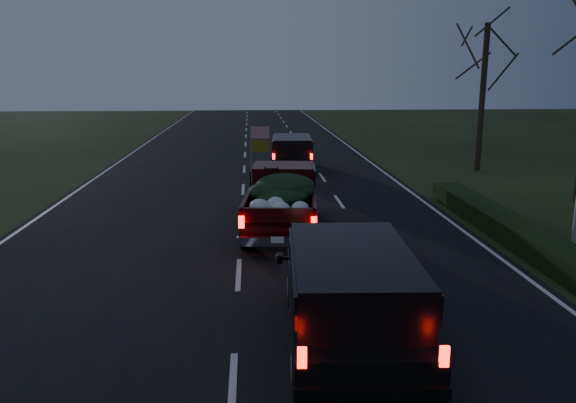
{
  "coord_description": "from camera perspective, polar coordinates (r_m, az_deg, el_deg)",
  "views": [
    {
      "loc": [
        0.33,
        -12.71,
        4.71
      ],
      "look_at": [
        1.32,
        2.08,
        1.3
      ],
      "focal_mm": 35.0,
      "sensor_mm": 36.0,
      "label": 1
    }
  ],
  "objects": [
    {
      "name": "ground",
      "position": [
        13.56,
        -5.04,
        -7.43
      ],
      "size": [
        120.0,
        120.0,
        0.0
      ],
      "primitive_type": "plane",
      "color": "black",
      "rests_on": "ground"
    },
    {
      "name": "road_asphalt",
      "position": [
        13.56,
        -5.04,
        -7.39
      ],
      "size": [
        14.0,
        120.0,
        0.02
      ],
      "primitive_type": "cube",
      "color": "black",
      "rests_on": "ground"
    },
    {
      "name": "rear_suv",
      "position": [
        9.87,
        6.39,
        -8.64
      ],
      "size": [
        2.41,
        5.13,
        1.45
      ],
      "rotation": [
        0.0,
        0.0,
        -0.05
      ],
      "color": "black",
      "rests_on": "ground"
    },
    {
      "name": "lead_suv",
      "position": [
        27.91,
        0.39,
        5.33
      ],
      "size": [
        2.19,
        4.73,
        1.33
      ],
      "rotation": [
        0.0,
        0.0,
        -0.06
      ],
      "color": "black",
      "rests_on": "ground"
    },
    {
      "name": "bare_tree_far",
      "position": [
        28.96,
        19.38,
        13.28
      ],
      "size": [
        3.6,
        3.6,
        7.0
      ],
      "color": "black",
      "rests_on": "ground"
    },
    {
      "name": "hedge_row",
      "position": [
        17.95,
        20.91,
        -2.14
      ],
      "size": [
        1.0,
        10.0,
        0.6
      ],
      "primitive_type": "cube",
      "color": "black",
      "rests_on": "ground"
    },
    {
      "name": "pickup_truck",
      "position": [
        17.04,
        -0.58,
        0.56
      ],
      "size": [
        2.57,
        5.54,
        2.81
      ],
      "rotation": [
        0.0,
        0.0,
        -0.1
      ],
      "color": "#320608",
      "rests_on": "ground"
    }
  ]
}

